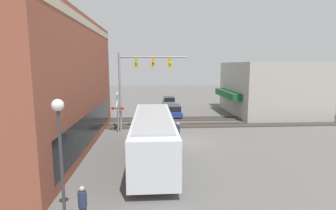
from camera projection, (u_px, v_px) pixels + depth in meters
The scene contains 13 objects.
ground_plane at pixel (187, 142), 21.63m from camera, with size 120.00×120.00×0.00m, color #605E5B.
brick_building at pixel (19, 84), 19.17m from camera, with size 18.96×10.28×9.83m.
shop_building at pixel (269, 88), 34.03m from camera, with size 11.74×10.99×6.63m.
city_bus at pixel (153, 135), 17.40m from camera, with size 11.39×2.59×3.03m.
traffic_signal_gantry at pixel (139, 74), 24.34m from camera, with size 0.42×6.35×7.41m.
crossing_signal at pixel (118, 108), 24.41m from camera, with size 1.41×1.18×3.81m.
streetlamp at pixel (61, 154), 9.62m from camera, with size 0.44×0.44×5.09m.
rail_track_near at pixel (179, 125), 27.54m from camera, with size 2.60×60.00×0.15m.
rail_track_far at pixel (176, 119), 30.70m from camera, with size 2.60×60.00×0.15m.
parked_car_blue at pixel (173, 111), 32.35m from camera, with size 4.85×1.82×1.42m.
parked_car_grey at pixel (169, 102), 40.43m from camera, with size 4.55×1.82×1.48m.
pedestrian_near_bus at pixel (178, 133), 20.76m from camera, with size 0.34×0.34×1.81m.
pedestrian_by_lamp at pixel (83, 205), 10.30m from camera, with size 0.34×0.34×1.62m.
Camera 1 is at (-20.78, 2.89, 6.28)m, focal length 28.00 mm.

